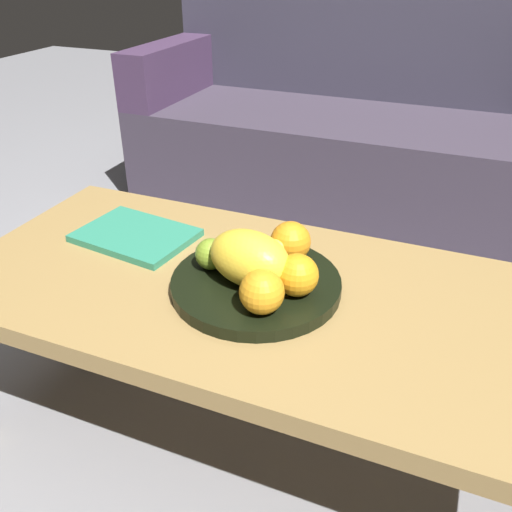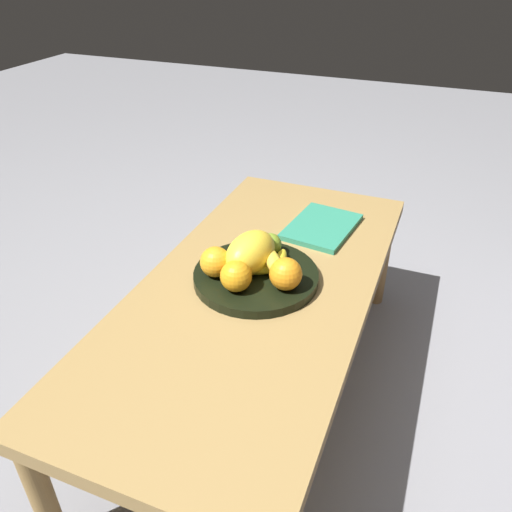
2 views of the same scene
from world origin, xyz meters
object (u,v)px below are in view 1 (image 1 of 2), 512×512
object	(u,v)px
couch	(353,132)
orange_front	(262,292)
melon_large_front	(250,258)
orange_back	(297,275)
orange_left	(290,242)
fruit_bowl	(256,284)
apple_front	(211,254)
magazine	(136,235)
coffee_table	(263,306)
banana_bunch	(254,254)

from	to	relation	value
couch	orange_front	distance (m)	1.46
melon_large_front	orange_back	distance (m)	0.09
melon_large_front	orange_left	bearing A→B (deg)	69.32
fruit_bowl	apple_front	distance (m)	0.11
magazine	orange_left	bearing A→B (deg)	8.35
coffee_table	magazine	xyz separation A→B (m)	(-0.34, 0.08, 0.05)
apple_front	banana_bunch	xyz separation A→B (m)	(0.08, 0.03, -0.00)
melon_large_front	magazine	distance (m)	0.35
orange_back	apple_front	xyz separation A→B (m)	(-0.18, 0.02, -0.01)
couch	orange_left	distance (m)	1.28
apple_front	couch	bearing A→B (deg)	91.32
orange_left	banana_bunch	distance (m)	0.08
fruit_bowl	banana_bunch	world-z (taller)	banana_bunch
orange_back	magazine	xyz separation A→B (m)	(-0.42, 0.10, -0.06)
apple_front	magazine	bearing A→B (deg)	160.41
orange_front	coffee_table	bearing A→B (deg)	110.14
orange_front	orange_left	distance (m)	0.18
orange_back	banana_bunch	distance (m)	0.12
couch	orange_back	xyz separation A→B (m)	(0.21, -1.37, 0.16)
melon_large_front	magazine	bearing A→B (deg)	162.25
couch	apple_front	world-z (taller)	couch
couch	fruit_bowl	xyz separation A→B (m)	(0.13, -1.35, 0.11)
fruit_bowl	apple_front	bearing A→B (deg)	177.98
coffee_table	orange_left	distance (m)	0.14
coffee_table	magazine	size ratio (longest dim) A/B	5.04
banana_bunch	coffee_table	bearing A→B (deg)	-41.17
melon_large_front	banana_bunch	bearing A→B (deg)	103.92
melon_large_front	orange_back	xyz separation A→B (m)	(0.09, -0.00, -0.01)
fruit_bowl	banana_bunch	xyz separation A→B (m)	(-0.02, 0.04, 0.04)
orange_left	magazine	world-z (taller)	orange_left
coffee_table	couch	distance (m)	1.35
orange_left	orange_front	bearing A→B (deg)	-86.06
orange_back	orange_left	bearing A→B (deg)	114.94
coffee_table	orange_back	bearing A→B (deg)	-19.66
orange_back	coffee_table	bearing A→B (deg)	160.34
orange_front	orange_left	bearing A→B (deg)	93.94
magazine	orange_front	bearing A→B (deg)	-17.83
orange_front	orange_back	distance (m)	0.08
fruit_bowl	magazine	world-z (taller)	fruit_bowl
orange_front	fruit_bowl	bearing A→B (deg)	117.92
coffee_table	fruit_bowl	distance (m)	0.06
coffee_table	banana_bunch	distance (m)	0.11
banana_bunch	melon_large_front	bearing A→B (deg)	-76.08
orange_back	magazine	world-z (taller)	orange_back
orange_left	orange_back	distance (m)	0.12
couch	orange_back	distance (m)	1.39
orange_left	orange_back	xyz separation A→B (m)	(0.05, -0.11, -0.00)
coffee_table	banana_bunch	bearing A→B (deg)	138.83
banana_bunch	orange_left	bearing A→B (deg)	46.10
coffee_table	magazine	world-z (taller)	magazine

